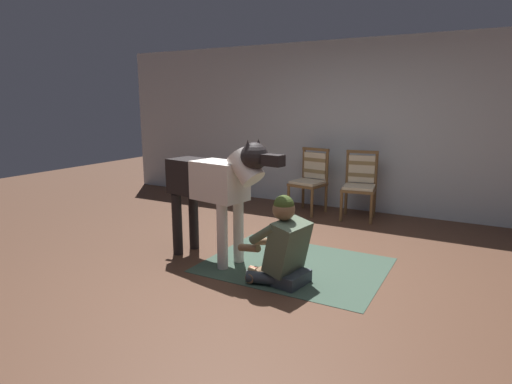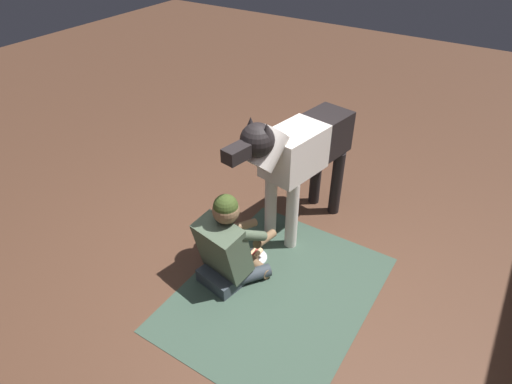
# 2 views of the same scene
# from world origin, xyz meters

# --- Properties ---
(ground_plane) EXTENTS (15.53, 15.53, 0.00)m
(ground_plane) POSITION_xyz_m (0.00, 0.00, 0.00)
(ground_plane) COLOR #503223
(area_rug) EXTENTS (1.81, 1.40, 0.01)m
(area_rug) POSITION_xyz_m (0.07, 0.24, 0.00)
(area_rug) COLOR #364A3C
(area_rug) RESTS_ON ground
(person_sitting_on_floor) EXTENTS (0.71, 0.57, 0.84)m
(person_sitting_on_floor) POSITION_xyz_m (0.14, -0.20, 0.34)
(person_sitting_on_floor) COLOR #363F46
(person_sitting_on_floor) RESTS_ON ground
(large_dog) EXTENTS (1.61, 0.50, 1.33)m
(large_dog) POSITION_xyz_m (-0.72, -0.04, 0.84)
(large_dog) COLOR silver
(large_dog) RESTS_ON ground
(hot_dog_on_plate) EXTENTS (0.23, 0.23, 0.06)m
(hot_dog_on_plate) POSITION_xyz_m (-0.17, -0.14, 0.03)
(hot_dog_on_plate) COLOR silver
(hot_dog_on_plate) RESTS_ON ground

